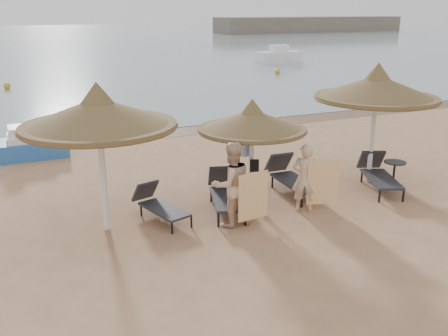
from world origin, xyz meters
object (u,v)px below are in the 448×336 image
Objects in this scene: lounger_far_left at (159,204)px; person_left at (232,178)px; palapa_center at (252,121)px; person_right at (305,173)px; side_table at (394,175)px; lounger_far_right at (378,173)px; lounger_near_left at (225,192)px; palapa_left at (98,114)px; lounger_near_right at (291,176)px; pedal_boat at (31,145)px; palapa_right at (377,88)px.

person_left reaches higher than lounger_far_left.
palapa_center reaches higher than person_right.
side_table is 0.37× the size of person_right.
lounger_far_right is 2.81m from person_right.
lounger_near_left is 4.31m from lounger_far_right.
lounger_far_right is 0.95× the size of person_left.
person_right reaches higher than lounger_far_right.
palapa_left is 1.47× the size of person_left.
palapa_left is 1.23× the size of palapa_center.
side_table is (2.71, -0.85, -0.08)m from lounger_near_right.
side_table is at bearing 10.97° from lounger_near_left.
palapa_left is 3.57m from lounger_near_left.
palapa_left is 4.62× the size of side_table.
side_table is (7.59, -0.49, -2.22)m from palapa_left.
lounger_far_left is 3.68m from lounger_near_right.
palapa_left is 1.54× the size of lounger_near_left.
lounger_near_left is 1.22m from person_left.
lounger_far_left is at bearing 5.06° from palapa_left.
palapa_left is 7.47m from lounger_far_right.
palapa_center is 3.74× the size of side_table.
pedal_boat is (-3.58, 7.54, -0.72)m from person_left.
lounger_near_left is (2.85, 0.03, -2.14)m from palapa_left.
lounger_near_right is at bearing 162.64° from side_table.
palapa_right is at bearing 115.66° from side_table.
palapa_center is 1.26× the size of lounger_far_right.
palapa_center reaches higher than person_left.
side_table is (0.44, -0.12, -0.07)m from lounger_far_right.
palapa_right is at bearing 1.23° from palapa_center.
side_table is at bearing -139.75° from person_right.
palapa_right is at bearing 18.66° from lounger_near_left.
lounger_near_left is at bearing -162.47° from lounger_far_right.
lounger_near_right is (2.03, 0.33, 0.00)m from lounger_near_left.
lounger_near_right is at bearing -45.64° from pedal_boat.
lounger_far_left is at bearing 178.87° from palapa_center.
lounger_near_left is 2.05m from lounger_near_right.
palapa_left reaches higher than palapa_center.
person_left reaches higher than person_right.
person_right is at bearing -47.53° from palapa_center.
palapa_left is 2.52m from lounger_far_left.
lounger_far_left is 0.84× the size of lounger_near_left.
palapa_center is 1.18× the size of pedal_boat.
lounger_near_left is at bearing -177.14° from palapa_center.
palapa_right is at bearing -2.92° from lounger_near_right.
lounger_near_right is 2.38m from lounger_far_right.
lounger_near_left is 1.01× the size of lounger_far_right.
palapa_center is at bearing -54.04° from pedal_boat.
palapa_center is at bearing -137.63° from person_left.
person_left is 1.90m from person_right.
lounger_far_right is at bearing -19.70° from lounger_far_left.
pedal_boat is (-8.61, 7.10, 0.05)m from side_table.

